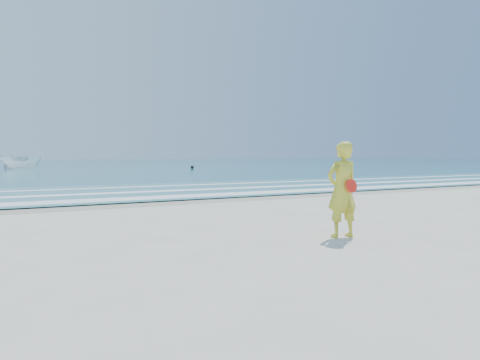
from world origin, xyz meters
TOP-DOWN VIEW (x-y plane):
  - ground at (0.00, 0.00)m, footprint 400.00×400.00m
  - wet_sand at (0.00, 9.00)m, footprint 400.00×2.40m
  - ocean at (0.00, 105.00)m, footprint 400.00×190.00m
  - shallow at (0.00, 14.00)m, footprint 400.00×10.00m
  - foam_near at (0.00, 10.30)m, footprint 400.00×1.40m
  - foam_mid at (0.00, 13.20)m, footprint 400.00×0.90m
  - foam_far at (0.00, 16.50)m, footprint 400.00×0.60m
  - boat at (-0.51, 55.75)m, footprint 5.05×2.79m
  - buoy at (17.21, 45.11)m, footprint 0.39×0.39m
  - woman at (0.42, 0.47)m, footprint 0.73×0.51m

SIDE VIEW (x-z plane):
  - ground at x=0.00m, z-range 0.00..0.00m
  - wet_sand at x=0.00m, z-range 0.00..0.00m
  - ocean at x=0.00m, z-range 0.00..0.04m
  - shallow at x=0.00m, z-range 0.04..0.05m
  - foam_near at x=0.00m, z-range 0.05..0.06m
  - foam_mid at x=0.00m, z-range 0.05..0.06m
  - foam_far at x=0.00m, z-range 0.05..0.06m
  - buoy at x=17.21m, z-range 0.04..0.43m
  - woman at x=0.42m, z-range 0.00..1.92m
  - boat at x=-0.51m, z-range 0.04..1.88m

